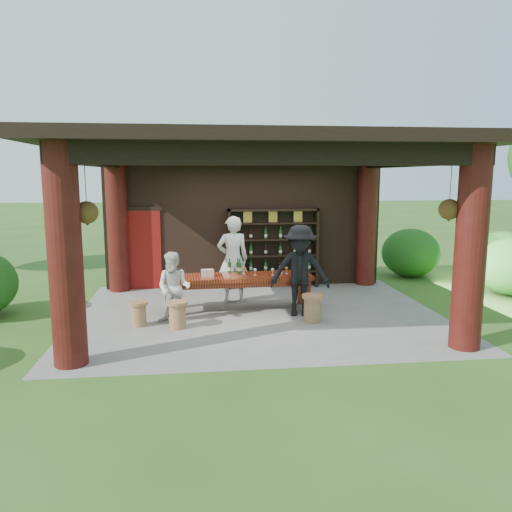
{
  "coord_description": "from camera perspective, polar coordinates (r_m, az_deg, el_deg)",
  "views": [
    {
      "loc": [
        -1.23,
        -9.87,
        2.82
      ],
      "look_at": [
        0.0,
        0.4,
        1.15
      ],
      "focal_mm": 35.0,
      "sensor_mm": 36.0,
      "label": 1
    }
  ],
  "objects": [
    {
      "name": "pavilion",
      "position": [
        10.4,
        -0.09,
        5.36
      ],
      "size": [
        7.5,
        6.0,
        3.6
      ],
      "color": "slate",
      "rests_on": "ground"
    },
    {
      "name": "trees",
      "position": [
        12.45,
        14.42,
        11.41
      ],
      "size": [
        21.19,
        11.68,
        4.8
      ],
      "color": "#3F2819",
      "rests_on": "ground"
    },
    {
      "name": "table_glasses",
      "position": [
        10.59,
        1.37,
        -1.69
      ],
      "size": [
        0.98,
        0.32,
        0.15
      ],
      "color": "silver",
      "rests_on": "tasting_table"
    },
    {
      "name": "stool_far_left",
      "position": [
        9.76,
        -13.26,
        -6.37
      ],
      "size": [
        0.36,
        0.36,
        0.47
      ],
      "rotation": [
        0.0,
        0.0,
        -0.24
      ],
      "color": "brown",
      "rests_on": "ground"
    },
    {
      "name": "shrubs",
      "position": [
        11.19,
        10.85,
        -2.58
      ],
      "size": [
        14.75,
        7.64,
        1.36
      ],
      "color": "#194C14",
      "rests_on": "ground"
    },
    {
      "name": "guest_man",
      "position": [
        10.11,
        5.04,
        -1.68
      ],
      "size": [
        1.29,
        0.88,
        1.85
      ],
      "primitive_type": "imported",
      "rotation": [
        0.0,
        0.0,
        -0.17
      ],
      "color": "black",
      "rests_on": "ground"
    },
    {
      "name": "napkin_basket",
      "position": [
        10.43,
        -5.57,
        -1.93
      ],
      "size": [
        0.27,
        0.19,
        0.14
      ],
      "primitive_type": "cube",
      "rotation": [
        0.0,
        0.0,
        0.03
      ],
      "color": "#BF6672",
      "rests_on": "tasting_table"
    },
    {
      "name": "guest_woman",
      "position": [
        9.71,
        -9.34,
        -3.61
      ],
      "size": [
        0.8,
        0.7,
        1.39
      ],
      "primitive_type": "imported",
      "rotation": [
        0.0,
        0.0,
        -0.3
      ],
      "color": "silver",
      "rests_on": "ground"
    },
    {
      "name": "ground",
      "position": [
        10.34,
        0.26,
        -6.65
      ],
      "size": [
        90.0,
        90.0,
        0.0
      ],
      "primitive_type": "plane",
      "color": "#2D5119",
      "rests_on": "ground"
    },
    {
      "name": "host",
      "position": [
        11.17,
        -2.67,
        -0.37
      ],
      "size": [
        0.75,
        0.53,
        1.94
      ],
      "primitive_type": "imported",
      "rotation": [
        0.0,
        0.0,
        3.24
      ],
      "color": "silver",
      "rests_on": "ground"
    },
    {
      "name": "stool_near_right",
      "position": [
        9.81,
        6.44,
        -5.86
      ],
      "size": [
        0.41,
        0.41,
        0.54
      ],
      "rotation": [
        0.0,
        0.0,
        0.01
      ],
      "color": "brown",
      "rests_on": "ground"
    },
    {
      "name": "table_bottles",
      "position": [
        10.75,
        -2.34,
        -1.1
      ],
      "size": [
        0.3,
        0.15,
        0.31
      ],
      "color": "#194C1E",
      "rests_on": "tasting_table"
    },
    {
      "name": "wine_shelf",
      "position": [
        12.6,
        1.96,
        0.91
      ],
      "size": [
        2.28,
        0.35,
        2.01
      ],
      "color": "black",
      "rests_on": "ground"
    },
    {
      "name": "tasting_table",
      "position": [
        10.51,
        -2.13,
        -2.86
      ],
      "size": [
        3.14,
        0.91,
        0.75
      ],
      "rotation": [
        0.0,
        0.0,
        0.03
      ],
      "color": "#59120C",
      "rests_on": "ground"
    },
    {
      "name": "stool_near_left",
      "position": [
        9.48,
        -8.98,
        -6.56
      ],
      "size": [
        0.39,
        0.39,
        0.51
      ],
      "rotation": [
        0.0,
        0.0,
        0.27
      ],
      "color": "brown",
      "rests_on": "ground"
    }
  ]
}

